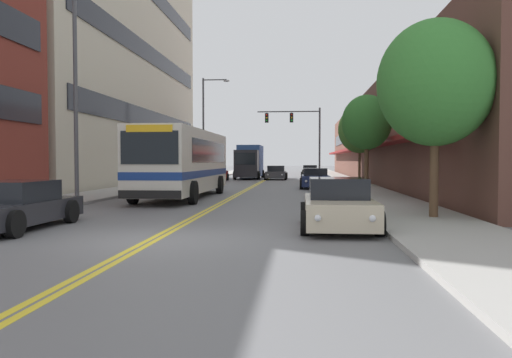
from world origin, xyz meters
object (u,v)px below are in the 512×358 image
(car_black_parked_right_mid, at_px, (310,172))
(box_truck, at_px, (250,162))
(street_lamp_left_far, at_px, (207,121))
(street_tree_right_near, at_px, (435,83))
(car_slate_blue_parked_left_mid, at_px, (198,177))
(car_navy_parked_right_far, at_px, (315,179))
(fire_hydrant, at_px, (364,192))
(car_dark_grey_moving_lead, at_px, (276,173))
(street_tree_right_far, at_px, (360,130))
(car_champagne_parked_right_foreground, at_px, (338,206))
(traffic_signal_mast, at_px, (299,129))
(car_red_parked_left_far, at_px, (215,174))
(street_tree_right_mid, at_px, (367,122))
(car_charcoal_parked_left_near, at_px, (12,207))
(city_bus, at_px, (184,160))
(street_lamp_left_near, at_px, (82,73))

(car_black_parked_right_mid, xyz_separation_m, box_truck, (-6.17, -4.48, 1.11))
(street_lamp_left_far, bearing_deg, street_tree_right_near, -66.39)
(car_slate_blue_parked_left_mid, height_order, car_navy_parked_right_far, car_slate_blue_parked_left_mid)
(car_slate_blue_parked_left_mid, distance_m, fire_hydrant, 19.28)
(car_black_parked_right_mid, relative_size, car_dark_grey_moving_lead, 1.01)
(street_tree_right_near, height_order, street_tree_right_far, street_tree_right_near)
(car_champagne_parked_right_foreground, distance_m, traffic_signal_mast, 35.68)
(car_dark_grey_moving_lead, distance_m, box_truck, 3.61)
(car_red_parked_left_far, xyz_separation_m, car_black_parked_right_mid, (8.65, 10.41, -0.01))
(box_truck, bearing_deg, car_slate_blue_parked_left_mid, -100.29)
(street_tree_right_near, distance_m, street_tree_right_mid, 9.71)
(street_lamp_left_far, bearing_deg, box_truck, 62.69)
(car_slate_blue_parked_left_mid, relative_size, street_tree_right_far, 0.80)
(car_black_parked_right_mid, xyz_separation_m, traffic_signal_mast, (-1.19, -5.75, 4.35))
(street_tree_right_mid, xyz_separation_m, street_tree_right_far, (0.96, 11.31, 0.34))
(car_champagne_parked_right_foreground, bearing_deg, car_dark_grey_moving_lead, 95.65)
(car_red_parked_left_far, xyz_separation_m, car_navy_parked_right_far, (8.63, -10.99, -0.00))
(car_dark_grey_moving_lead, relative_size, street_lamp_left_far, 0.46)
(traffic_signal_mast, distance_m, street_lamp_left_far, 9.55)
(car_charcoal_parked_left_near, distance_m, car_dark_grey_moving_lead, 35.94)
(city_bus, distance_m, car_red_parked_left_far, 19.92)
(car_slate_blue_parked_left_mid, bearing_deg, street_tree_right_mid, -46.08)
(street_tree_right_mid, bearing_deg, street_lamp_left_near, -150.83)
(car_slate_blue_parked_left_mid, bearing_deg, car_red_parked_left_far, 90.01)
(traffic_signal_mast, bearing_deg, car_black_parked_right_mid, 78.29)
(car_navy_parked_right_far, height_order, street_lamp_left_far, street_lamp_left_far)
(car_red_parked_left_far, xyz_separation_m, fire_hydrant, (10.22, -24.07, -0.03))
(car_champagne_parked_right_foreground, distance_m, car_dark_grey_moving_lead, 34.83)
(city_bus, bearing_deg, box_truck, 88.64)
(car_charcoal_parked_left_near, height_order, street_lamp_left_far, street_lamp_left_far)
(city_bus, relative_size, car_dark_grey_moving_lead, 2.67)
(car_navy_parked_right_far, bearing_deg, box_truck, 109.99)
(city_bus, relative_size, car_champagne_parked_right_foreground, 2.65)
(car_dark_grey_moving_lead, bearing_deg, car_navy_parked_right_far, -77.31)
(car_dark_grey_moving_lead, bearing_deg, car_black_parked_right_mid, 62.53)
(car_red_parked_left_far, distance_m, car_dark_grey_moving_lead, 6.58)
(car_slate_blue_parked_left_mid, distance_m, box_truck, 13.92)
(street_lamp_left_near, bearing_deg, city_bus, 65.80)
(box_truck, bearing_deg, car_black_parked_right_mid, 35.99)
(car_charcoal_parked_left_near, distance_m, car_slate_blue_parked_left_mid, 23.89)
(street_tree_right_mid, bearing_deg, traffic_signal_mast, 98.36)
(box_truck, xyz_separation_m, street_tree_right_mid, (8.46, -25.01, 2.01))
(car_red_parked_left_far, height_order, street_tree_right_mid, street_tree_right_mid)
(traffic_signal_mast, bearing_deg, car_navy_parked_right_far, -85.69)
(traffic_signal_mast, xyz_separation_m, fire_hydrant, (2.77, -28.73, -4.37))
(city_bus, xyz_separation_m, car_slate_blue_parked_left_mid, (-1.87, 12.07, -1.24))
(car_charcoal_parked_left_near, xyz_separation_m, street_lamp_left_near, (-0.71, 6.01, 4.65))
(traffic_signal_mast, relative_size, street_tree_right_near, 1.17)
(street_tree_right_mid, bearing_deg, street_lamp_left_far, 121.79)
(car_black_parked_right_mid, bearing_deg, car_slate_blue_parked_left_mid, -115.49)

